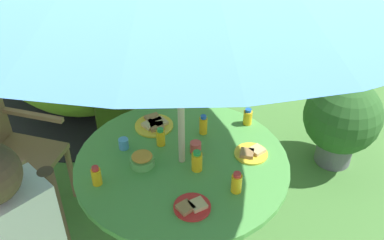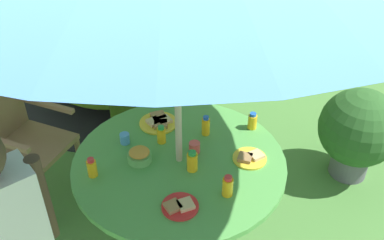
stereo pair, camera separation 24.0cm
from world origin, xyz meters
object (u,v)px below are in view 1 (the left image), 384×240
Objects in this scene: juice_bottle_center_back at (237,183)px; cup_near at (124,144)px; snack_bowl at (142,160)px; juice_bottle_near_right at (248,117)px; plate_near_left at (154,124)px; juice_bottle_far_right at (197,161)px; dome_tent at (75,15)px; juice_bottle_front_edge at (96,176)px; child_in_grey_shirt at (146,80)px; plate_center_front at (251,153)px; juice_bottle_mid_right at (203,125)px; plate_mid_left at (192,207)px; cup_far at (196,147)px; juice_bottle_far_left at (161,137)px; garden_table at (182,179)px; potted_plant at (342,119)px; wooden_chair at (4,149)px.

juice_bottle_center_back reaches higher than cup_near.
juice_bottle_near_right is at bearing 13.35° from snack_bowl.
juice_bottle_near_right reaches higher than plate_near_left.
juice_bottle_center_back is (0.14, -0.22, -0.00)m from juice_bottle_far_right.
dome_tent reaches higher than juice_bottle_near_right.
juice_bottle_near_right is at bearing 13.77° from juice_bottle_front_edge.
juice_bottle_near_right reaches higher than snack_bowl.
child_in_grey_shirt reaches higher than plate_center_front.
juice_bottle_mid_right reaches higher than juice_bottle_far_right.
child_in_grey_shirt is at bearing -84.65° from dome_tent.
plate_mid_left is at bearing -68.40° from cup_near.
juice_bottle_mid_right is (-0.19, 0.27, 0.05)m from plate_center_front.
juice_bottle_mid_right is at bearing 56.43° from cup_far.
juice_bottle_far_left is 0.45m from juice_bottle_front_edge.
juice_bottle_mid_right is 0.70m from juice_bottle_front_edge.
garden_table is 0.27m from juice_bottle_far_left.
juice_bottle_far_right reaches higher than cup_far.
juice_bottle_center_back is 1.89× the size of cup_near.
dome_tent is 1.92m from cup_far.
dome_tent is 34.40× the size of cup_near.
plate_mid_left is 0.26m from juice_bottle_center_back.
plate_mid_left is at bearing -111.29° from cup_far.
child_in_grey_shirt is (0.36, -1.03, -0.13)m from dome_tent.
potted_plant is 1.39m from cup_far.
wooden_chair is 5.04× the size of plate_center_front.
plate_near_left is at bearing 64.96° from snack_bowl.
garden_table is at bearing 121.52° from juice_bottle_center_back.
juice_bottle_center_back is at bearing -61.51° from juice_bottle_far_left.
child_in_grey_shirt is 1.04m from juice_bottle_front_edge.
cup_far reaches higher than plate_mid_left.
juice_bottle_far_right is (-0.43, -0.29, 0.01)m from juice_bottle_near_right.
child_in_grey_shirt is 0.71m from juice_bottle_mid_right.
wooden_chair is 7.10× the size of snack_bowl.
juice_bottle_near_right is 0.42m from cup_far.
garden_table is 0.54× the size of dome_tent.
juice_bottle_front_edge is at bearing -152.48° from juice_bottle_far_left.
juice_bottle_far_left is at bearing 27.52° from juice_bottle_front_edge.
cup_near is at bearing 138.02° from juice_bottle_far_right.
dome_tent is 11.89× the size of plate_mid_left.
snack_bowl reaches higher than potted_plant.
dome_tent is 17.37× the size of juice_bottle_mid_right.
juice_bottle_far_left reaches higher than cup_far.
juice_bottle_mid_right is at bearing 64.22° from juice_bottle_far_right.
plate_mid_left is (-0.06, -0.35, 0.15)m from garden_table.
juice_bottle_far_left is at bearing -170.38° from potted_plant.
juice_bottle_center_back is at bearing -69.21° from plate_near_left.
juice_bottle_center_back reaches higher than plate_mid_left.
cup_far is at bearing 73.74° from juice_bottle_far_right.
plate_mid_left is 1.62× the size of juice_bottle_front_edge.
plate_near_left is 1.86× the size of juice_bottle_mid_right.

